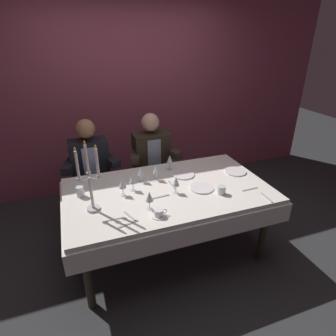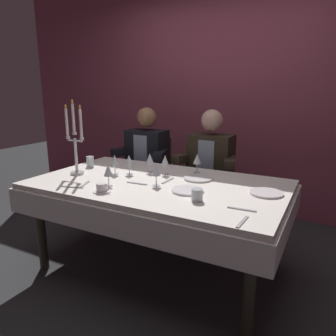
{
  "view_description": "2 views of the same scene",
  "coord_description": "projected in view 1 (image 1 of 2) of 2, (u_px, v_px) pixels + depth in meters",
  "views": [
    {
      "loc": [
        -0.79,
        -2.18,
        2.07
      ],
      "look_at": [
        0.03,
        0.07,
        0.92
      ],
      "focal_mm": 30.07,
      "sensor_mm": 36.0,
      "label": 1
    },
    {
      "loc": [
        1.16,
        -2.03,
        1.43
      ],
      "look_at": [
        0.07,
        0.02,
        0.85
      ],
      "focal_mm": 34.12,
      "sensor_mm": 36.0,
      "label": 2
    }
  ],
  "objects": [
    {
      "name": "water_tumbler_0",
      "position": [
        222.0,
        190.0,
        2.56
      ],
      "size": [
        0.07,
        0.07,
        0.08
      ],
      "primitive_type": "cylinder",
      "color": "silver",
      "rests_on": "dining_table"
    },
    {
      "name": "wine_glass_0",
      "position": [
        141.0,
        171.0,
        2.73
      ],
      "size": [
        0.07,
        0.07,
        0.16
      ],
      "color": "silver",
      "rests_on": "dining_table"
    },
    {
      "name": "seated_diner_0",
      "position": [
        90.0,
        162.0,
        3.22
      ],
      "size": [
        0.63,
        0.48,
        1.24
      ],
      "color": "#312E20",
      "rests_on": "ground_plane"
    },
    {
      "name": "wine_glass_1",
      "position": [
        149.0,
        197.0,
        2.31
      ],
      "size": [
        0.07,
        0.07,
        0.16
      ],
      "color": "silver",
      "rests_on": "dining_table"
    },
    {
      "name": "wine_glass_5",
      "position": [
        156.0,
        169.0,
        2.77
      ],
      "size": [
        0.07,
        0.07,
        0.16
      ],
      "color": "silver",
      "rests_on": "dining_table"
    },
    {
      "name": "seated_diner_1",
      "position": [
        151.0,
        154.0,
        3.45
      ],
      "size": [
        0.63,
        0.48,
        1.24
      ],
      "color": "#312E20",
      "rests_on": "ground_plane"
    },
    {
      "name": "wine_glass_2",
      "position": [
        170.0,
        160.0,
        2.99
      ],
      "size": [
        0.07,
        0.07,
        0.16
      ],
      "color": "silver",
      "rests_on": "dining_table"
    },
    {
      "name": "dinner_plate_2",
      "position": [
        235.0,
        172.0,
        2.97
      ],
      "size": [
        0.22,
        0.22,
        0.01
      ],
      "primitive_type": "cylinder",
      "color": "white",
      "rests_on": "dining_table"
    },
    {
      "name": "dinner_plate_0",
      "position": [
        201.0,
        188.0,
        2.66
      ],
      "size": [
        0.23,
        0.23,
        0.01
      ],
      "primitive_type": "cylinder",
      "color": "white",
      "rests_on": "dining_table"
    },
    {
      "name": "wine_glass_6",
      "position": [
        122.0,
        184.0,
        2.5
      ],
      "size": [
        0.07,
        0.07,
        0.16
      ],
      "color": "silver",
      "rests_on": "dining_table"
    },
    {
      "name": "fork_2",
      "position": [
        130.0,
        216.0,
        2.25
      ],
      "size": [
        0.07,
        0.17,
        0.01
      ],
      "primitive_type": "cube",
      "rotation": [
        0.0,
        0.0,
        1.91
      ],
      "color": "#B7B7BC",
      "rests_on": "dining_table"
    },
    {
      "name": "coffee_cup_0",
      "position": [
        159.0,
        213.0,
        2.25
      ],
      "size": [
        0.13,
        0.12,
        0.06
      ],
      "color": "white",
      "rests_on": "dining_table"
    },
    {
      "name": "candelabra",
      "position": [
        90.0,
        183.0,
        2.24
      ],
      "size": [
        0.19,
        0.11,
        0.61
      ],
      "color": "silver",
      "rests_on": "dining_table"
    },
    {
      "name": "water_tumbler_1",
      "position": [
        80.0,
        192.0,
        2.52
      ],
      "size": [
        0.07,
        0.07,
        0.09
      ],
      "primitive_type": "cylinder",
      "color": "silver",
      "rests_on": "dining_table"
    },
    {
      "name": "ground_plane",
      "position": [
        168.0,
        249.0,
        2.98
      ],
      "size": [
        12.0,
        12.0,
        0.0
      ],
      "primitive_type": "plane",
      "color": "#303032"
    },
    {
      "name": "spoon_5",
      "position": [
        172.0,
        185.0,
        2.72
      ],
      "size": [
        0.02,
        0.17,
        0.01
      ],
      "primitive_type": "cube",
      "rotation": [
        0.0,
        0.0,
        1.56
      ],
      "color": "#B7B7BC",
      "rests_on": "dining_table"
    },
    {
      "name": "wine_glass_3",
      "position": [
        132.0,
        179.0,
        2.58
      ],
      "size": [
        0.07,
        0.07,
        0.16
      ],
      "color": "silver",
      "rests_on": "dining_table"
    },
    {
      "name": "wine_glass_4",
      "position": [
        176.0,
        182.0,
        2.54
      ],
      "size": [
        0.07,
        0.07,
        0.16
      ],
      "color": "silver",
      "rests_on": "dining_table"
    },
    {
      "name": "fork_1",
      "position": [
        250.0,
        189.0,
        2.65
      ],
      "size": [
        0.17,
        0.03,
        0.01
      ],
      "primitive_type": "cube",
      "rotation": [
        0.0,
        0.0,
        0.04
      ],
      "color": "#B7B7BC",
      "rests_on": "dining_table"
    },
    {
      "name": "dinner_plate_1",
      "position": [
        183.0,
        174.0,
        2.91
      ],
      "size": [
        0.23,
        0.23,
        0.01
      ],
      "primitive_type": "cylinder",
      "color": "white",
      "rests_on": "dining_table"
    },
    {
      "name": "back_wall",
      "position": [
        126.0,
        92.0,
        3.81
      ],
      "size": [
        6.0,
        0.12,
        2.7
      ],
      "primitive_type": "cube",
      "color": "#914054",
      "rests_on": "ground_plane"
    },
    {
      "name": "spoon_3",
      "position": [
        128.0,
        224.0,
        2.16
      ],
      "size": [
        0.17,
        0.06,
        0.01
      ],
      "primitive_type": "cube",
      "rotation": [
        0.0,
        0.0,
        0.25
      ],
      "color": "#B7B7BC",
      "rests_on": "dining_table"
    },
    {
      "name": "spoon_4",
      "position": [
        161.0,
        197.0,
        2.52
      ],
      "size": [
        0.17,
        0.03,
        0.01
      ],
      "primitive_type": "cube",
      "rotation": [
        0.0,
        0.0,
        0.07
      ],
      "color": "#B7B7BC",
      "rests_on": "dining_table"
    },
    {
      "name": "dining_table",
      "position": [
        168.0,
        199.0,
        2.71
      ],
      "size": [
        1.94,
        1.14,
        0.74
      ],
      "color": "white",
      "rests_on": "ground_plane"
    },
    {
      "name": "fork_0",
      "position": [
        267.0,
        198.0,
        2.51
      ],
      "size": [
        0.03,
        0.17,
        0.01
      ],
      "primitive_type": "cube",
      "rotation": [
        0.0,
        0.0,
        1.52
      ],
      "color": "#B7B7BC",
      "rests_on": "dining_table"
    }
  ]
}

